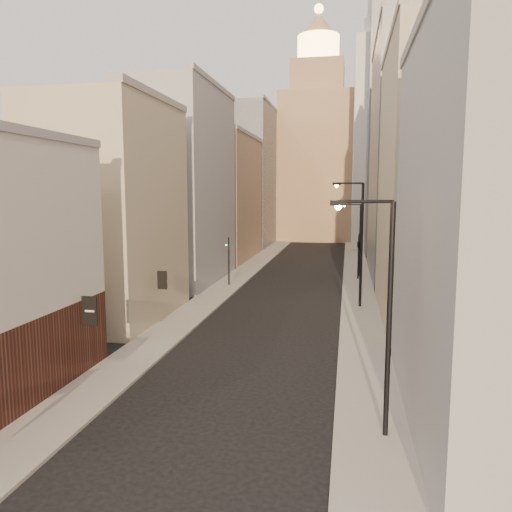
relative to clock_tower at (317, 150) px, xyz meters
The scene contains 16 objects.
sidewalk_left 41.32m from the clock_tower, 98.46° to the right, with size 3.00×140.00×0.15m, color #99968C.
sidewalk_right 41.64m from the clock_tower, 78.54° to the right, with size 3.00×140.00×0.15m, color #99968C.
left_bldg_beige 67.60m from the clock_tower, 99.46° to the right, with size 8.00×12.00×16.00m, color #B8AC8E.
left_bldg_grey 51.76m from the clock_tower, 102.41° to the right, with size 8.00×16.00×20.00m, color #9A9A9F.
left_bldg_tan 35.05m from the clock_tower, 108.97° to the right, with size 8.00×18.00×17.00m, color #9D7C5F.
left_bldg_wingrid 17.23m from the clock_tower, 132.51° to the right, with size 8.00×20.00×24.00m, color gray.
right_bldg_beige 63.81m from the clock_tower, 78.16° to the right, with size 8.00×16.00×20.00m, color #B8AC8E.
right_bldg_wingrid 44.21m from the clock_tower, 72.80° to the right, with size 8.00×20.00×26.00m, color gray.
highrise 24.93m from the clock_tower, 36.38° to the right, with size 21.00×23.00×51.20m.
clock_tower is the anchor object (origin of this frame).
white_tower 17.83m from the clock_tower, 51.84° to the right, with size 8.00×8.00×41.50m.
streetlamp_near 82.92m from the clock_tower, 84.57° to the right, with size 2.39×0.76×9.26m.
streetlamp_mid 61.11m from the clock_tower, 83.04° to the right, with size 2.52×1.27×10.27m.
streetlamp_far 46.78m from the clock_tower, 80.37° to the right, with size 2.14×0.24×8.17m.
traffic_light_left 54.37m from the clock_tower, 95.85° to the right, with size 0.51×0.36×5.00m.
traffic_light_right 48.81m from the clock_tower, 80.68° to the right, with size 0.68×0.68×5.00m.
Camera 1 is at (5.37, -8.56, 9.58)m, focal length 35.00 mm.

